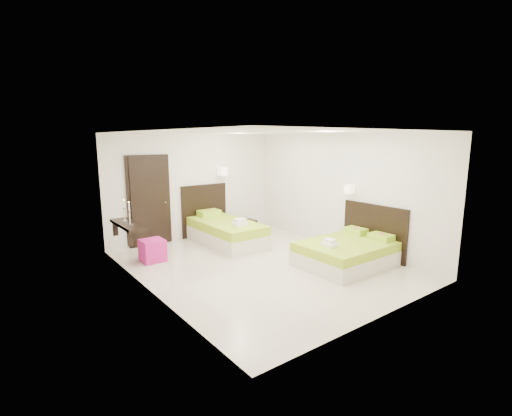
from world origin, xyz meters
TOP-DOWN VIEW (x-y plane):
  - floor at (0.00, 0.00)m, footprint 5.50×5.50m
  - bed_single at (0.26, 1.77)m, footprint 1.27×2.12m
  - bed_double at (1.42, -1.01)m, footprint 1.81×1.54m
  - nightstand at (1.27, 2.22)m, footprint 0.40×0.36m
  - ottoman at (-1.63, 1.53)m, footprint 0.45×0.45m
  - door at (-1.20, 2.70)m, footprint 1.02×0.15m
  - console_shelf at (-2.08, 1.60)m, footprint 0.35×1.20m

SIDE VIEW (x-z plane):
  - floor at x=0.00m, z-range 0.00..0.00m
  - nightstand at x=1.27m, z-range 0.00..0.35m
  - ottoman at x=-1.63m, z-range 0.00..0.45m
  - bed_double at x=1.42m, z-range -0.48..1.02m
  - bed_single at x=0.26m, z-range -0.56..1.19m
  - console_shelf at x=-2.08m, z-range 0.42..1.21m
  - door at x=-1.20m, z-range -0.02..2.12m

